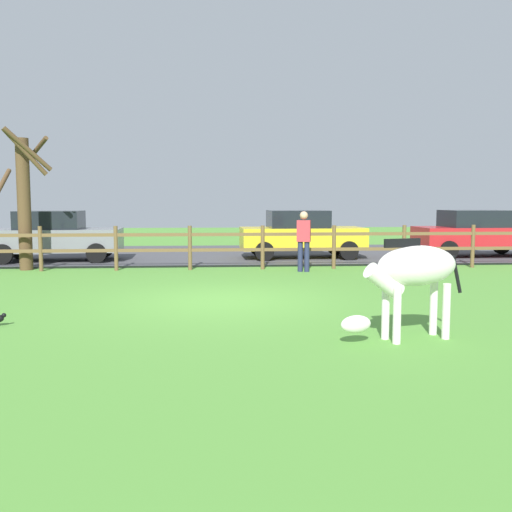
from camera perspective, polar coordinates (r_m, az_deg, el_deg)
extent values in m
plane|color=#549338|center=(11.03, -3.32, -4.49)|extent=(60.00, 60.00, 0.00)
cube|color=#47474C|center=(20.25, -3.70, 0.17)|extent=(28.00, 7.40, 0.05)
cylinder|color=brown|center=(16.61, -20.77, 0.68)|extent=(0.11, 0.11, 1.23)
cylinder|color=brown|center=(16.15, -13.85, 0.75)|extent=(0.11, 0.11, 1.23)
cylinder|color=brown|center=(15.93, -6.63, 0.82)|extent=(0.11, 0.11, 1.23)
cylinder|color=brown|center=(15.97, 0.67, 0.86)|extent=(0.11, 0.11, 1.23)
cylinder|color=brown|center=(16.27, 7.81, 0.90)|extent=(0.11, 0.11, 1.23)
cylinder|color=brown|center=(16.81, 14.61, 0.92)|extent=(0.11, 0.11, 1.23)
cylinder|color=brown|center=(17.57, 20.89, 0.93)|extent=(0.11, 0.11, 1.23)
cube|color=brown|center=(15.94, -6.63, 0.59)|extent=(20.31, 0.06, 0.09)
cube|color=brown|center=(15.91, -6.65, 2.14)|extent=(20.31, 0.06, 0.09)
cylinder|color=#513A23|center=(17.04, -22.21, 4.79)|extent=(0.36, 0.36, 3.63)
cylinder|color=#513A23|center=(17.23, -24.08, 6.66)|extent=(0.13, 1.20, 0.87)
cylinder|color=#513A23|center=(17.32, -21.02, 10.04)|extent=(0.80, 0.78, 0.63)
cylinder|color=#513A23|center=(16.57, -22.13, 9.65)|extent=(1.07, 0.61, 1.26)
cylinder|color=#513A23|center=(16.53, -21.89, 9.89)|extent=(1.12, 0.78, 1.13)
ellipsoid|color=white|center=(8.16, 15.84, -0.93)|extent=(1.32, 0.80, 0.56)
cylinder|color=white|center=(7.92, 13.95, -5.78)|extent=(0.11, 0.11, 0.78)
cylinder|color=white|center=(8.15, 12.85, -5.44)|extent=(0.11, 0.11, 0.78)
cylinder|color=white|center=(8.38, 18.52, -5.28)|extent=(0.11, 0.11, 0.78)
cylinder|color=white|center=(8.60, 17.36, -4.97)|extent=(0.11, 0.11, 0.78)
cylinder|color=white|center=(7.89, 12.69, -2.45)|extent=(0.63, 0.39, 0.51)
ellipsoid|color=white|center=(7.77, 9.97, -6.74)|extent=(0.48, 0.31, 0.24)
cube|color=black|center=(7.99, 14.44, 1.27)|extent=(0.55, 0.19, 0.12)
cylinder|color=black|center=(8.59, 19.45, -1.74)|extent=(0.20, 0.10, 0.54)
sphere|color=black|center=(9.61, -23.94, -5.45)|extent=(0.07, 0.07, 0.07)
cube|color=red|center=(20.51, 21.25, 1.76)|extent=(4.04, 1.80, 0.70)
cube|color=black|center=(20.41, 20.93, 3.53)|extent=(1.94, 1.61, 0.56)
cylinder|color=black|center=(21.91, 23.37, 0.98)|extent=(0.60, 0.19, 0.60)
cylinder|color=black|center=(20.74, 16.83, 0.97)|extent=(0.60, 0.19, 0.60)
cylinder|color=black|center=(19.19, 18.75, 0.56)|extent=(0.60, 0.19, 0.60)
cube|color=slate|center=(18.84, -19.42, 1.52)|extent=(4.09, 1.92, 0.70)
cube|color=black|center=(18.84, -19.93, 3.42)|extent=(1.98, 1.67, 0.56)
cylinder|color=black|center=(19.47, -14.98, 0.73)|extent=(0.61, 0.21, 0.60)
cylinder|color=black|center=(17.79, -15.71, 0.28)|extent=(0.61, 0.21, 0.60)
cylinder|color=black|center=(20.01, -22.66, 0.62)|extent=(0.61, 0.21, 0.60)
cylinder|color=black|center=(18.39, -24.06, 0.16)|extent=(0.61, 0.21, 0.60)
cube|color=yellow|center=(18.75, 4.63, 1.80)|extent=(4.06, 1.84, 0.70)
cube|color=black|center=(18.69, 4.20, 3.72)|extent=(1.95, 1.63, 0.56)
cylinder|color=black|center=(19.90, 7.99, 0.97)|extent=(0.61, 0.20, 0.60)
cylinder|color=black|center=(18.26, 9.29, 0.54)|extent=(0.61, 0.20, 0.60)
cylinder|color=black|center=(19.41, 0.24, 0.91)|extent=(0.61, 0.20, 0.60)
cylinder|color=black|center=(17.73, 0.85, 0.47)|extent=(0.61, 0.20, 0.60)
cylinder|color=#232847|center=(15.51, 4.45, -0.06)|extent=(0.14, 0.14, 0.82)
cylinder|color=#232847|center=(15.49, 5.12, -0.07)|extent=(0.14, 0.14, 0.82)
cube|color=#B7333D|center=(15.44, 4.81, 2.52)|extent=(0.41, 0.31, 0.58)
sphere|color=tan|center=(15.43, 4.82, 4.08)|extent=(0.22, 0.22, 0.22)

